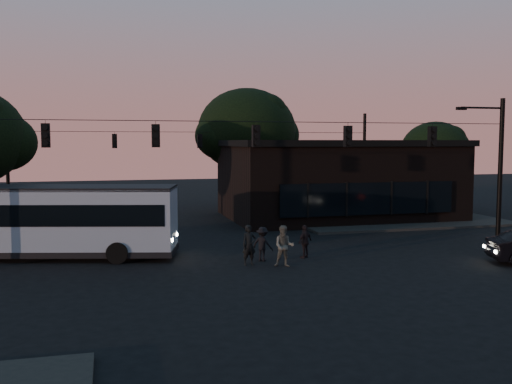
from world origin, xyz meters
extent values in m
plane|color=black|center=(0.00, 0.00, 0.00)|extent=(120.00, 120.00, 0.00)
cube|color=black|center=(12.00, 14.00, 0.07)|extent=(14.00, 10.00, 0.15)
cube|color=black|center=(9.00, 16.00, 2.50)|extent=(15.00, 10.00, 5.00)
cube|color=black|center=(9.00, 16.00, 5.20)|extent=(15.40, 10.40, 0.40)
cube|color=black|center=(9.00, 10.88, 1.80)|extent=(11.50, 0.18, 2.00)
cylinder|color=black|center=(4.00, 22.00, 2.00)|extent=(0.44, 0.44, 4.00)
ellipsoid|color=black|center=(4.00, 22.00, 6.20)|extent=(7.60, 7.60, 6.46)
cylinder|color=black|center=(18.00, 18.00, 1.50)|extent=(0.44, 0.44, 3.00)
ellipsoid|color=black|center=(18.00, 18.00, 4.65)|extent=(5.20, 5.20, 4.42)
cylinder|color=black|center=(13.00, 4.00, 3.75)|extent=(0.24, 0.24, 7.50)
cylinder|color=black|center=(0.00, 4.00, 6.20)|extent=(26.00, 0.03, 0.03)
cube|color=black|center=(-9.00, 4.00, 5.55)|extent=(0.34, 0.30, 1.00)
cube|color=black|center=(-4.50, 4.00, 5.55)|extent=(0.34, 0.30, 1.00)
cube|color=black|center=(0.00, 4.00, 5.55)|extent=(0.34, 0.30, 1.00)
cube|color=black|center=(4.50, 4.00, 5.55)|extent=(0.34, 0.30, 1.00)
cube|color=black|center=(9.00, 4.00, 5.55)|extent=(0.34, 0.30, 1.00)
cylinder|color=black|center=(-13.00, 20.00, 3.75)|extent=(0.24, 0.24, 7.50)
cylinder|color=black|center=(13.00, 20.00, 3.75)|extent=(0.24, 0.24, 7.50)
cylinder|color=black|center=(0.00, 20.00, 6.00)|extent=(26.00, 0.03, 0.03)
cube|color=black|center=(-6.00, 20.00, 5.35)|extent=(0.34, 0.30, 1.00)
cube|color=black|center=(0.00, 20.00, 5.35)|extent=(0.34, 0.30, 1.00)
cube|color=black|center=(6.00, 20.00, 5.35)|extent=(0.34, 0.30, 1.00)
cube|color=#8190A4|center=(-9.28, 6.13, 1.84)|extent=(11.87, 5.34, 2.74)
cube|color=black|center=(-9.28, 6.13, 2.11)|extent=(11.43, 5.27, 0.95)
cube|color=black|center=(-9.28, 6.13, 3.21)|extent=(11.87, 5.34, 0.16)
cube|color=black|center=(-9.28, 6.13, 0.37)|extent=(11.98, 5.42, 0.26)
cylinder|color=black|center=(-6.23, 4.02, 0.47)|extent=(0.98, 0.48, 0.95)
cylinder|color=black|center=(-5.60, 6.57, 0.47)|extent=(0.98, 0.48, 0.95)
imported|color=black|center=(-0.74, 2.34, 0.87)|extent=(0.70, 0.53, 1.74)
imported|color=#4D4E47|center=(0.61, 1.64, 0.88)|extent=(1.02, 0.90, 1.76)
imported|color=black|center=(2.09, 3.15, 0.76)|extent=(0.95, 0.80, 1.52)
imported|color=black|center=(0.04, 3.01, 0.76)|extent=(1.11, 1.07, 1.52)
camera|label=1|loc=(-6.61, -21.10, 5.28)|focal=40.00mm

